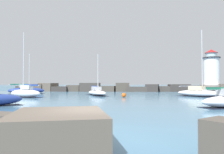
# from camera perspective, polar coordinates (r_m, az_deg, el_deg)

# --- Properties ---
(ground_plane) EXTENTS (600.00, 600.00, 0.00)m
(ground_plane) POSITION_cam_1_polar(r_m,az_deg,el_deg) (8.83, -5.66, -15.87)
(ground_plane) COLOR teal
(open_sea_beyond) EXTENTS (400.00, 116.00, 0.01)m
(open_sea_beyond) POSITION_cam_1_polar(r_m,az_deg,el_deg) (116.78, 2.55, -2.66)
(open_sea_beyond) COLOR #386684
(open_sea_beyond) RESTS_ON ground
(breakwater_jetty) EXTENTS (56.22, 6.57, 2.25)m
(breakwater_jetty) POSITION_cam_1_polar(r_m,az_deg,el_deg) (56.96, 2.49, -2.89)
(breakwater_jetty) COLOR #423D38
(breakwater_jetty) RESTS_ON ground
(lighthouse) EXTENTS (5.24, 5.24, 10.92)m
(lighthouse) POSITION_cam_1_polar(r_m,az_deg,el_deg) (62.18, 24.54, 0.78)
(lighthouse) COLOR gray
(lighthouse) RESTS_ON ground
(foreground_rocks) EXTENTS (15.55, 5.33, 1.18)m
(foreground_rocks) POSITION_cam_1_polar(r_m,az_deg,el_deg) (7.80, -20.58, -13.80)
(foreground_rocks) COLOR #4C443D
(foreground_rocks) RESTS_ON ground
(sailboat_moored_0) EXTENTS (5.20, 8.26, 7.29)m
(sailboat_moored_0) POSITION_cam_1_polar(r_m,az_deg,el_deg) (38.97, -3.97, -3.98)
(sailboat_moored_0) COLOR white
(sailboat_moored_0) RESTS_ON ground
(sailboat_moored_1) EXTENTS (5.67, 3.27, 9.98)m
(sailboat_moored_1) POSITION_cam_1_polar(r_m,az_deg,el_deg) (35.69, -21.66, -3.80)
(sailboat_moored_1) COLOR white
(sailboat_moored_1) RESTS_ON ground
(sailboat_moored_3) EXTENTS (6.92, 7.28, 10.67)m
(sailboat_moored_3) POSITION_cam_1_polar(r_m,az_deg,el_deg) (37.84, 21.72, -3.82)
(sailboat_moored_3) COLOR white
(sailboat_moored_3) RESTS_ON ground
(sailboat_moored_5) EXTENTS (7.23, 4.59, 8.20)m
(sailboat_moored_5) POSITION_cam_1_polar(r_m,az_deg,el_deg) (47.64, -21.50, -3.23)
(sailboat_moored_5) COLOR navy
(sailboat_moored_5) RESTS_ON ground
(mooring_buoy_far_side) EXTENTS (0.66, 0.66, 0.86)m
(mooring_buoy_far_side) POSITION_cam_1_polar(r_m,az_deg,el_deg) (33.72, 3.12, -4.73)
(mooring_buoy_far_side) COLOR #EA5914
(mooring_buoy_far_side) RESTS_ON ground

